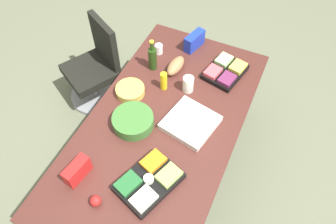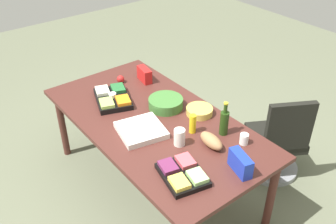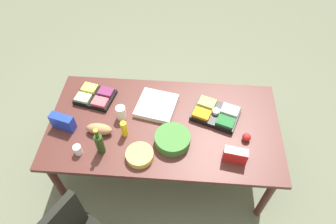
# 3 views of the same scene
# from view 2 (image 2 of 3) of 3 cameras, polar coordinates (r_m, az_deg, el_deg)

# --- Properties ---
(ground_plane) EXTENTS (10.00, 10.00, 0.00)m
(ground_plane) POSITION_cam_2_polar(r_m,az_deg,el_deg) (3.82, -1.88, -10.91)
(ground_plane) COLOR #646A52
(conference_table) EXTENTS (2.16, 1.13, 0.79)m
(conference_table) POSITION_cam_2_polar(r_m,az_deg,el_deg) (3.35, -2.10, -2.15)
(conference_table) COLOR #4A241E
(conference_table) RESTS_ON ground
(office_chair) EXTENTS (0.65, 0.65, 0.94)m
(office_chair) POSITION_cam_2_polar(r_m,az_deg,el_deg) (3.87, 16.04, -4.81)
(office_chair) COLOR gray
(office_chair) RESTS_ON ground
(mustard_bottle) EXTENTS (0.07, 0.07, 0.17)m
(mustard_bottle) POSITION_cam_2_polar(r_m,az_deg,el_deg) (3.12, 3.74, -1.77)
(mustard_bottle) COLOR yellow
(mustard_bottle) RESTS_ON conference_table
(salad_bowl) EXTENTS (0.35, 0.35, 0.09)m
(salad_bowl) POSITION_cam_2_polar(r_m,az_deg,el_deg) (3.45, -0.34, 1.35)
(salad_bowl) COLOR #3C7030
(salad_bowl) RESTS_ON conference_table
(chip_bag_red) EXTENTS (0.21, 0.11, 0.14)m
(chip_bag_red) POSITION_cam_2_polar(r_m,az_deg,el_deg) (3.88, -3.57, 5.65)
(chip_bag_red) COLOR red
(chip_bag_red) RESTS_ON conference_table
(fruit_platter) EXTENTS (0.41, 0.35, 0.07)m
(fruit_platter) POSITION_cam_2_polar(r_m,az_deg,el_deg) (2.73, 2.19, -9.28)
(fruit_platter) COLOR black
(fruit_platter) RESTS_ON conference_table
(mayo_jar) EXTENTS (0.10, 0.10, 0.14)m
(mayo_jar) POSITION_cam_2_polar(r_m,az_deg,el_deg) (2.99, 1.74, -3.82)
(mayo_jar) COLOR white
(mayo_jar) RESTS_ON conference_table
(wine_bottle) EXTENTS (0.08, 0.08, 0.30)m
(wine_bottle) POSITION_cam_2_polar(r_m,az_deg,el_deg) (3.11, 8.47, -1.51)
(wine_bottle) COLOR #213C12
(wine_bottle) RESTS_ON conference_table
(veggie_tray) EXTENTS (0.50, 0.42, 0.09)m
(veggie_tray) POSITION_cam_2_polar(r_m,az_deg,el_deg) (3.58, -8.32, 2.11)
(veggie_tray) COLOR black
(veggie_tray) RESTS_ON conference_table
(bread_loaf) EXTENTS (0.25, 0.13, 0.10)m
(bread_loaf) POSITION_cam_2_polar(r_m,az_deg,el_deg) (3.01, 6.54, -4.34)
(bread_loaf) COLOR #9E7048
(bread_loaf) RESTS_ON conference_table
(pizza_box) EXTENTS (0.43, 0.43, 0.05)m
(pizza_box) POSITION_cam_2_polar(r_m,az_deg,el_deg) (3.15, -4.08, -2.74)
(pizza_box) COLOR silver
(pizza_box) RESTS_ON conference_table
(chip_bag_blue) EXTENTS (0.23, 0.14, 0.15)m
(chip_bag_blue) POSITION_cam_2_polar(r_m,az_deg,el_deg) (2.79, 10.85, -7.58)
(chip_bag_blue) COLOR #1B35B8
(chip_bag_blue) RESTS_ON conference_table
(apple_red) EXTENTS (0.08, 0.08, 0.08)m
(apple_red) POSITION_cam_2_polar(r_m,az_deg,el_deg) (3.89, -7.16, 4.95)
(apple_red) COLOR #AD201E
(apple_red) RESTS_ON conference_table
(chip_bowl) EXTENTS (0.27, 0.27, 0.06)m
(chip_bowl) POSITION_cam_2_polar(r_m,az_deg,el_deg) (3.38, 4.76, 0.17)
(chip_bowl) COLOR gold
(chip_bowl) RESTS_ON conference_table
(paper_cup) EXTENTS (0.08, 0.08, 0.09)m
(paper_cup) POSITION_cam_2_polar(r_m,az_deg,el_deg) (3.07, 11.38, -4.01)
(paper_cup) COLOR white
(paper_cup) RESTS_ON conference_table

